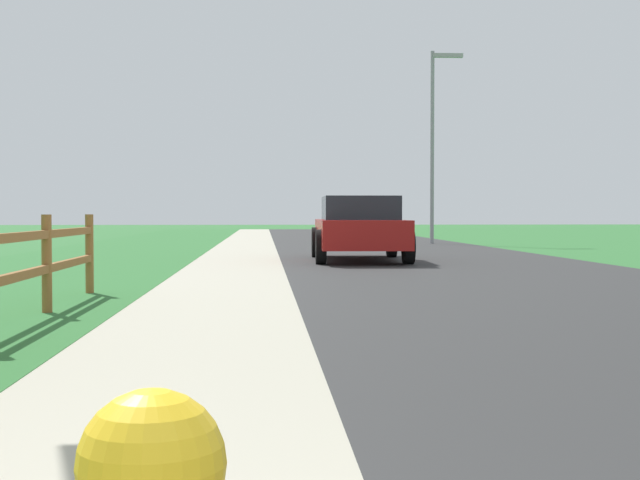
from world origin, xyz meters
name	(u,v)px	position (x,y,z in m)	size (l,w,h in m)	color
ground_plane	(277,251)	(0.00, 25.00, 0.00)	(120.00, 120.00, 0.00)	#2E6B31
road_asphalt	(386,248)	(3.50, 27.00, 0.00)	(7.00, 66.00, 0.01)	#2D2D2D
curb_concrete	(180,248)	(-3.00, 27.00, 0.00)	(6.00, 66.00, 0.01)	#AFA993
grass_verge	(131,248)	(-4.50, 27.00, 0.01)	(5.00, 66.00, 0.00)	#2E6B31
parked_suv_red	(359,228)	(1.82, 19.75, 0.76)	(2.22, 4.92, 1.49)	maroon
street_lamp	(435,131)	(5.82, 30.81, 4.09)	(1.17, 0.20, 6.96)	gray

